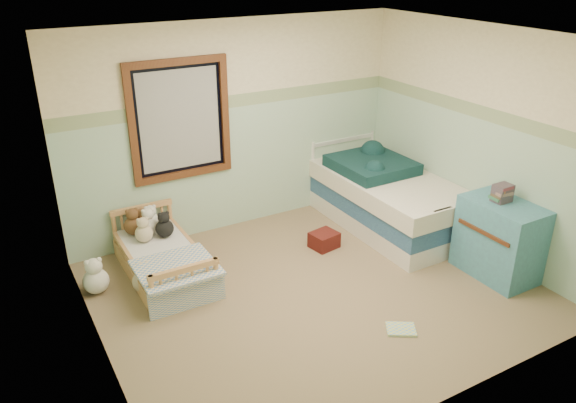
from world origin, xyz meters
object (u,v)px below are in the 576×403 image
red_pillow (324,240)px  plush_floor_tan (144,281)px  dresser (499,239)px  floor_book (401,329)px  toddler_bed_frame (164,267)px  plush_floor_cream (96,281)px  twin_bed_frame (387,218)px

red_pillow → plush_floor_tan: bearing=176.4°
dresser → floor_book: (-1.52, -0.28, -0.40)m
toddler_bed_frame → plush_floor_cream: plush_floor_cream is taller
toddler_bed_frame → plush_floor_cream: 0.70m
twin_bed_frame → plush_floor_tan: bearing=179.0°
plush_floor_tan → red_pillow: size_ratio=0.77×
toddler_bed_frame → red_pillow: (1.82, -0.33, 0.00)m
plush_floor_cream → plush_floor_tan: bearing=-27.6°
plush_floor_cream → red_pillow: plush_floor_cream is taller
floor_book → plush_floor_tan: bearing=167.7°
red_pillow → floor_book: bearing=-98.5°
toddler_bed_frame → plush_floor_tan: 0.34m
plush_floor_cream → plush_floor_tan: plush_floor_cream is taller
twin_bed_frame → floor_book: twin_bed_frame is taller
plush_floor_cream → floor_book: 3.04m
dresser → plush_floor_tan: bearing=155.6°
plush_floor_tan → twin_bed_frame: plush_floor_tan is taller
toddler_bed_frame → red_pillow: bearing=-10.4°
toddler_bed_frame → floor_book: bearing=-52.0°
plush_floor_tan → twin_bed_frame: bearing=-1.0°
red_pillow → floor_book: (-0.25, -1.67, -0.08)m
plush_floor_tan → red_pillow: 2.10m
plush_floor_tan → twin_bed_frame: size_ratio=0.11×
twin_bed_frame → red_pillow: twin_bed_frame is taller
red_pillow → floor_book: size_ratio=1.13×
plush_floor_tan → floor_book: plush_floor_tan is taller
red_pillow → twin_bed_frame: bearing=4.5°
toddler_bed_frame → twin_bed_frame: (2.80, -0.26, 0.02)m
floor_book → red_pillow: bearing=113.6°
plush_floor_cream → twin_bed_frame: plush_floor_cream is taller
plush_floor_cream → plush_floor_tan: size_ratio=1.15×
toddler_bed_frame → plush_floor_cream: size_ratio=5.42×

